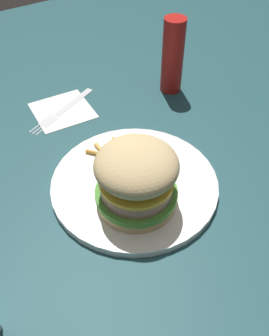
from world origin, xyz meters
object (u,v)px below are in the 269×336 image
at_px(fork, 62,110).
at_px(ketchup_bottle, 173,56).
at_px(plate, 134,184).
at_px(sandwich, 136,178).
at_px(fries_pile, 120,157).
at_px(napkin, 63,110).

distance_m(fork, ketchup_bottle, 0.25).
distance_m(plate, fork, 0.25).
xyz_separation_m(sandwich, fries_pile, (0.03, 0.10, -0.05)).
bearing_deg(fries_pile, napkin, 95.75).
height_order(sandwich, fries_pile, sandwich).
height_order(plate, napkin, plate).
distance_m(sandwich, ketchup_bottle, 0.33).
bearing_deg(plate, fries_pile, 82.09).
bearing_deg(fork, napkin, 25.17).
relative_size(fries_pile, fork, 0.66).
bearing_deg(sandwich, plate, 61.06).
relative_size(plate, fries_pile, 2.47).
distance_m(fries_pile, fork, 0.19).
relative_size(sandwich, fork, 0.75).
height_order(fork, ketchup_bottle, ketchup_bottle).
bearing_deg(napkin, plate, -87.44).
xyz_separation_m(sandwich, napkin, (0.01, 0.29, -0.06)).
xyz_separation_m(plate, napkin, (-0.01, 0.25, -0.01)).
height_order(plate, fries_pile, fries_pile).
xyz_separation_m(napkin, fork, (-0.00, -0.00, 0.00)).
relative_size(plate, ketchup_bottle, 1.73).
xyz_separation_m(fries_pile, fork, (-0.02, 0.19, -0.01)).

